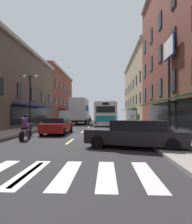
{
  "coord_description": "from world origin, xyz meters",
  "views": [
    {
      "loc": [
        2.19,
        -15.56,
        1.67
      ],
      "look_at": [
        0.9,
        10.03,
        1.91
      ],
      "focal_mm": 32.09,
      "sensor_mm": 36.0,
      "label": 1
    }
  ],
  "objects": [
    {
      "name": "bicycle_near",
      "position": [
        -4.99,
        4.36,
        0.5
      ],
      "size": [
        1.7,
        0.48,
        0.91
      ],
      "color": "black",
      "rests_on": "sidewalk_left"
    },
    {
      "name": "pedestrian_mid",
      "position": [
        5.45,
        9.45,
        0.95
      ],
      "size": [
        0.36,
        0.36,
        1.59
      ],
      "rotation": [
        0.0,
        0.0,
        0.34
      ],
      "color": "maroon",
      "rests_on": "sidewalk_right"
    },
    {
      "name": "transit_bus",
      "position": [
        2.07,
        12.11,
        1.65
      ],
      "size": [
        2.76,
        11.69,
        3.14
      ],
      "color": "white",
      "rests_on": "ground"
    },
    {
      "name": "sidewalk_left",
      "position": [
        -5.9,
        0.0,
        0.07
      ],
      "size": [
        3.0,
        80.0,
        0.14
      ],
      "primitive_type": "cube",
      "color": "gray",
      "rests_on": "ground"
    },
    {
      "name": "sedan_mid",
      "position": [
        -1.87,
        1.0,
        0.69
      ],
      "size": [
        1.95,
        4.83,
        1.33
      ],
      "color": "maroon",
      "rests_on": "ground"
    },
    {
      "name": "pedestrian_near",
      "position": [
        6.05,
        8.67,
        1.02
      ],
      "size": [
        0.36,
        0.51,
        1.66
      ],
      "rotation": [
        0.0,
        0.0,
        3.26
      ],
      "color": "#4C4C51",
      "rests_on": "sidewalk_right"
    },
    {
      "name": "sedan_near",
      "position": [
        -2.14,
        28.79,
        0.7
      ],
      "size": [
        1.95,
        4.74,
        1.36
      ],
      "color": "black",
      "rests_on": "ground"
    },
    {
      "name": "lane_centre_dashes",
      "position": [
        0.0,
        -0.25,
        0.0
      ],
      "size": [
        0.14,
        73.9,
        0.01
      ],
      "color": "#DBCC4C",
      "rests_on": "ground"
    },
    {
      "name": "crosswalk_near",
      "position": [
        0.0,
        -10.0,
        0.0
      ],
      "size": [
        7.1,
        2.8,
        0.01
      ],
      "color": "silver",
      "rests_on": "ground"
    },
    {
      "name": "street_lamp_twin",
      "position": [
        -4.94,
        2.86,
        3.02
      ],
      "size": [
        1.42,
        0.32,
        5.2
      ],
      "color": "black",
      "rests_on": "sidewalk_left"
    },
    {
      "name": "sidewalk_right",
      "position": [
        5.9,
        0.0,
        0.07
      ],
      "size": [
        3.0,
        80.0,
        0.14
      ],
      "primitive_type": "cube",
      "color": "gray",
      "rests_on": "ground"
    },
    {
      "name": "motorcycle_rider",
      "position": [
        -2.98,
        -2.98,
        0.71
      ],
      "size": [
        0.62,
        2.07,
        1.66
      ],
      "color": "black",
      "rests_on": "ground"
    },
    {
      "name": "sedan_far",
      "position": [
        3.68,
        -5.73,
        0.7
      ],
      "size": [
        5.07,
        3.11,
        1.36
      ],
      "color": "black",
      "rests_on": "ground"
    },
    {
      "name": "ground_plane",
      "position": [
        0.0,
        0.0,
        -0.05
      ],
      "size": [
        34.8,
        80.0,
        0.1
      ],
      "primitive_type": "cube",
      "color": "#28282B"
    },
    {
      "name": "billboard_sign",
      "position": [
        7.05,
        0.09,
        5.63
      ],
      "size": [
        0.4,
        2.4,
        7.38
      ],
      "color": "black",
      "rests_on": "sidewalk_right"
    },
    {
      "name": "box_truck",
      "position": [
        -2.09,
        17.19,
        2.12
      ],
      "size": [
        2.55,
        7.59,
        4.1
      ],
      "color": "white",
      "rests_on": "ground"
    }
  ]
}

